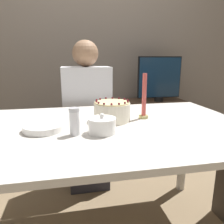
{
  "coord_description": "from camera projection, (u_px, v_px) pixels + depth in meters",
  "views": [
    {
      "loc": [
        -0.15,
        -1.12,
        1.12
      ],
      "look_at": [
        0.09,
        0.08,
        0.82
      ],
      "focal_mm": 35.0,
      "sensor_mm": 36.0,
      "label": 1
    }
  ],
  "objects": [
    {
      "name": "side_cabinet",
      "position": [
        157.0,
        130.0,
        2.49
      ],
      "size": [
        0.63,
        0.51,
        0.66
      ],
      "color": "#4C3828",
      "rests_on": "ground_plane"
    },
    {
      "name": "sugar_bowl",
      "position": [
        101.0,
        125.0,
        1.06
      ],
      "size": [
        0.14,
        0.14,
        0.1
      ],
      "color": "white",
      "rests_on": "dining_table"
    },
    {
      "name": "candle",
      "position": [
        144.0,
        100.0,
        1.31
      ],
      "size": [
        0.06,
        0.06,
        0.27
      ],
      "color": "tan",
      "rests_on": "dining_table"
    },
    {
      "name": "person_man_blue_shirt",
      "position": [
        87.0,
        125.0,
        1.9
      ],
      "size": [
        0.4,
        0.34,
        1.27
      ],
      "rotation": [
        0.0,
        0.0,
        3.14
      ],
      "color": "#2D2D38",
      "rests_on": "ground_plane"
    },
    {
      "name": "plate_stack",
      "position": [
        44.0,
        127.0,
        1.1
      ],
      "size": [
        0.2,
        0.2,
        0.03
      ],
      "color": "white",
      "rests_on": "dining_table"
    },
    {
      "name": "dining_table",
      "position": [
        99.0,
        143.0,
        1.21
      ],
      "size": [
        1.68,
        1.01,
        0.77
      ],
      "color": "beige",
      "rests_on": "ground_plane"
    },
    {
      "name": "tv_monitor",
      "position": [
        159.0,
        79.0,
        2.35
      ],
      "size": [
        0.49,
        0.1,
        0.48
      ],
      "color": "black",
      "rests_on": "side_cabinet"
    },
    {
      "name": "wall_behind",
      "position": [
        81.0,
        41.0,
        2.39
      ],
      "size": [
        8.0,
        0.05,
        2.6
      ],
      "color": "slate",
      "rests_on": "ground_plane"
    },
    {
      "name": "cake",
      "position": [
        112.0,
        111.0,
        1.26
      ],
      "size": [
        0.21,
        0.21,
        0.13
      ],
      "color": "#EFE5CC",
      "rests_on": "dining_table"
    },
    {
      "name": "sugar_shaker",
      "position": [
        75.0,
        121.0,
        1.03
      ],
      "size": [
        0.05,
        0.05,
        0.13
      ],
      "color": "white",
      "rests_on": "dining_table"
    }
  ]
}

